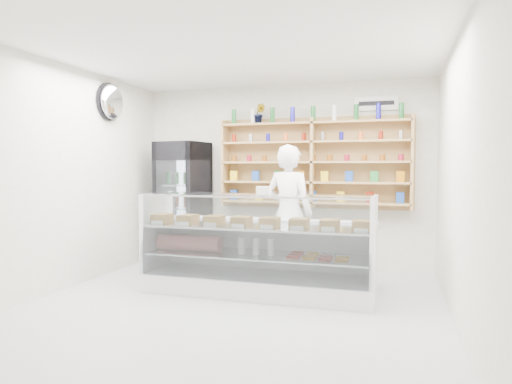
% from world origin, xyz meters
% --- Properties ---
extents(room, '(5.00, 5.00, 5.00)m').
position_xyz_m(room, '(0.00, 0.00, 1.40)').
color(room, '#ABAAAF').
rests_on(room, ground).
extents(display_counter, '(2.76, 0.82, 1.20)m').
position_xyz_m(display_counter, '(0.11, 0.80, 0.34)').
color(display_counter, white).
rests_on(display_counter, floor).
extents(shop_worker, '(0.75, 0.58, 1.82)m').
position_xyz_m(shop_worker, '(0.32, 1.53, 0.91)').
color(shop_worker, silver).
rests_on(shop_worker, floor).
extents(drinks_cooler, '(0.77, 0.75, 1.92)m').
position_xyz_m(drinks_cooler, '(-1.54, 2.13, 0.96)').
color(drinks_cooler, black).
rests_on(drinks_cooler, floor).
extents(wall_shelving, '(2.84, 0.28, 1.33)m').
position_xyz_m(wall_shelving, '(0.50, 2.34, 1.59)').
color(wall_shelving, '#AB8750').
rests_on(wall_shelving, back_wall).
extents(potted_plant, '(0.19, 0.16, 0.30)m').
position_xyz_m(potted_plant, '(-0.33, 2.34, 2.35)').
color(potted_plant, '#1E6626').
rests_on(potted_plant, wall_shelving).
extents(security_mirror, '(0.15, 0.50, 0.50)m').
position_xyz_m(security_mirror, '(-2.17, 1.20, 2.45)').
color(security_mirror, silver).
rests_on(security_mirror, left_wall).
extents(wall_sign, '(0.62, 0.03, 0.20)m').
position_xyz_m(wall_sign, '(1.40, 2.47, 2.45)').
color(wall_sign, white).
rests_on(wall_sign, back_wall).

